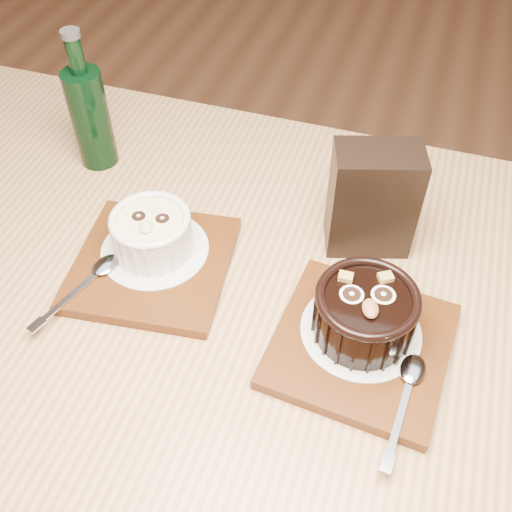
{
  "coord_description": "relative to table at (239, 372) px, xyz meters",
  "views": [
    {
      "loc": [
        0.25,
        -0.64,
        1.3
      ],
      "look_at": [
        0.11,
        -0.23,
        0.81
      ],
      "focal_mm": 42.0,
      "sensor_mm": 36.0,
      "label": 1
    }
  ],
  "objects": [
    {
      "name": "ramekin_dark",
      "position": [
        0.13,
        0.03,
        0.14
      ],
      "size": [
        0.11,
        0.11,
        0.06
      ],
      "rotation": [
        0.0,
        0.0,
        0.31
      ],
      "color": "black",
      "rests_on": "doily_right"
    },
    {
      "name": "condiment_stand",
      "position": [
        0.11,
        0.18,
        0.16
      ],
      "size": [
        0.11,
        0.09,
        0.14
      ],
      "primitive_type": "cube",
      "rotation": [
        0.0,
        0.0,
        0.3
      ],
      "color": "black",
      "rests_on": "table"
    },
    {
      "name": "tray_right",
      "position": [
        0.13,
        0.02,
        0.1
      ],
      "size": [
        0.19,
        0.19,
        0.01
      ],
      "primitive_type": "cube",
      "rotation": [
        0.0,
        0.0,
        -0.08
      ],
      "color": "#54290E",
      "rests_on": "table"
    },
    {
      "name": "doily_left",
      "position": [
        -0.13,
        0.07,
        0.11
      ],
      "size": [
        0.13,
        0.13,
        0.0
      ],
      "primitive_type": "cylinder",
      "color": "silver",
      "rests_on": "tray_left"
    },
    {
      "name": "tray_left",
      "position": [
        -0.13,
        0.05,
        0.1
      ],
      "size": [
        0.2,
        0.2,
        0.01
      ],
      "primitive_type": "cube",
      "rotation": [
        0.0,
        0.0,
        0.13
      ],
      "color": "#54290E",
      "rests_on": "table"
    },
    {
      "name": "green_bottle",
      "position": [
        -0.29,
        0.22,
        0.17
      ],
      "size": [
        0.05,
        0.05,
        0.2
      ],
      "color": "black",
      "rests_on": "table"
    },
    {
      "name": "ramekin_white",
      "position": [
        -0.13,
        0.07,
        0.14
      ],
      "size": [
        0.09,
        0.09,
        0.06
      ],
      "rotation": [
        0.0,
        0.0,
        0.18
      ],
      "color": "white",
      "rests_on": "doily_left"
    },
    {
      "name": "table",
      "position": [
        0.0,
        0.0,
        0.0
      ],
      "size": [
        1.2,
        0.81,
        0.75
      ],
      "rotation": [
        0.0,
        0.0,
        0.01
      ],
      "color": "#966941",
      "rests_on": "ground"
    },
    {
      "name": "spoon_left",
      "position": [
        -0.18,
        -0.01,
        0.11
      ],
      "size": [
        0.06,
        0.14,
        0.01
      ],
      "primitive_type": null,
      "rotation": [
        0.0,
        0.0,
        -0.3
      ],
      "color": "silver",
      "rests_on": "tray_left"
    },
    {
      "name": "spoon_right",
      "position": [
        0.19,
        -0.04,
        0.11
      ],
      "size": [
        0.04,
        0.14,
        0.01
      ],
      "primitive_type": null,
      "rotation": [
        0.0,
        0.0,
        -0.08
      ],
      "color": "silver",
      "rests_on": "tray_right"
    },
    {
      "name": "doily_right",
      "position": [
        0.13,
        0.03,
        0.11
      ],
      "size": [
        0.13,
        0.13,
        0.0
      ],
      "primitive_type": "cylinder",
      "color": "silver",
      "rests_on": "tray_right"
    },
    {
      "name": "ground",
      "position": [
        -0.11,
        0.28,
        -0.66
      ],
      "size": [
        5.0,
        5.0,
        0.0
      ],
      "primitive_type": "plane",
      "color": "brown",
      "rests_on": "ground"
    }
  ]
}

